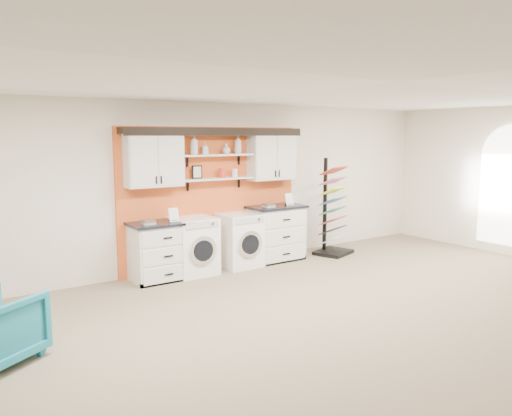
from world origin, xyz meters
TOP-DOWN VIEW (x-y plane):
  - floor at (0.00, 0.00)m, footprint 10.00×10.00m
  - ceiling at (0.00, 0.00)m, footprint 10.00×10.00m
  - wall_back at (0.00, 4.00)m, footprint 10.00×0.00m
  - accent_panel at (0.00, 3.96)m, footprint 3.40×0.07m
  - upper_cabinet_left at (-1.13, 3.79)m, footprint 0.90×0.35m
  - upper_cabinet_right at (1.13, 3.79)m, footprint 0.90×0.35m
  - shelf_lower at (0.00, 3.80)m, footprint 1.32×0.28m
  - shelf_upper at (0.00, 3.80)m, footprint 1.32×0.28m
  - crown_molding at (0.00, 3.81)m, footprint 3.30×0.41m
  - window_arched at (4.94, 1.50)m, footprint 0.06×1.10m
  - picture_frame at (-0.35, 3.85)m, footprint 0.18×0.02m
  - canister_red at (0.10, 3.80)m, footprint 0.11×0.11m
  - canister_cream at (0.35, 3.80)m, footprint 0.10×0.10m
  - base_cabinet_left at (-1.13, 3.64)m, footprint 0.94×0.66m
  - base_cabinet_right at (1.13, 3.64)m, footprint 1.02×0.66m
  - washer at (-0.55, 3.64)m, footprint 0.67×0.71m
  - dryer at (0.34, 3.64)m, footprint 0.66×0.71m
  - sample_rack at (2.29, 3.41)m, footprint 0.81×0.74m
  - soap_bottle_a at (-0.42, 3.80)m, footprint 0.16×0.15m
  - soap_bottle_b at (-0.22, 3.80)m, footprint 0.10×0.11m
  - soap_bottle_c at (0.19, 3.80)m, footprint 0.19×0.19m
  - soap_bottle_d at (0.42, 3.80)m, footprint 0.16×0.16m

SIDE VIEW (x-z plane):
  - floor at x=0.00m, z-range 0.00..0.00m
  - base_cabinet_left at x=-1.13m, z-range 0.00..0.92m
  - dryer at x=0.34m, z-range 0.00..0.92m
  - washer at x=-0.55m, z-range 0.00..0.94m
  - base_cabinet_right at x=1.13m, z-range 0.00..1.00m
  - sample_rack at x=2.29m, z-range -0.35..1.48m
  - accent_panel at x=0.00m, z-range 0.00..2.40m
  - window_arched at x=4.94m, z-range 0.26..2.51m
  - wall_back at x=0.00m, z-range -3.60..6.40m
  - shelf_lower at x=0.00m, z-range 1.52..1.54m
  - canister_cream at x=0.35m, z-range 1.54..1.69m
  - canister_red at x=0.10m, z-range 1.54..1.71m
  - picture_frame at x=-0.35m, z-range 1.54..1.77m
  - upper_cabinet_left at x=-1.13m, z-range 1.46..2.30m
  - upper_cabinet_right at x=1.13m, z-range 1.46..2.30m
  - shelf_upper at x=0.00m, z-range 1.92..1.94m
  - soap_bottle_c at x=0.19m, z-range 1.94..2.12m
  - soap_bottle_b at x=-0.22m, z-range 1.94..2.14m
  - soap_bottle_d at x=0.42m, z-range 1.95..2.27m
  - soap_bottle_a at x=-0.42m, z-range 1.94..2.27m
  - crown_molding at x=0.00m, z-range 2.26..2.39m
  - ceiling at x=0.00m, z-range 2.80..2.80m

